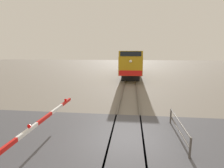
# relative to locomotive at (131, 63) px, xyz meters

# --- Properties ---
(ground_plane) EXTENTS (160.00, 160.00, 0.00)m
(ground_plane) POSITION_rel_locomotive_xyz_m (0.00, -22.64, -2.06)
(ground_plane) COLOR slate
(rail_track_left) EXTENTS (0.08, 80.00, 0.15)m
(rail_track_left) POSITION_rel_locomotive_xyz_m (-0.72, -22.64, -1.98)
(rail_track_left) COLOR #59544C
(rail_track_left) RESTS_ON ground_plane
(rail_track_right) EXTENTS (0.08, 80.00, 0.15)m
(rail_track_right) POSITION_rel_locomotive_xyz_m (0.72, -22.64, -1.98)
(rail_track_right) COLOR #59544C
(rail_track_right) RESTS_ON ground_plane
(road_surface) EXTENTS (36.00, 6.24, 0.15)m
(road_surface) POSITION_rel_locomotive_xyz_m (0.00, -22.64, -1.98)
(road_surface) COLOR #47474C
(road_surface) RESTS_ON ground_plane
(locomotive) EXTENTS (2.90, 18.26, 4.03)m
(locomotive) POSITION_rel_locomotive_xyz_m (0.00, 0.00, 0.00)
(locomotive) COLOR black
(locomotive) RESTS_ON ground_plane
(crossing_gate) EXTENTS (0.36, 6.86, 1.34)m
(crossing_gate) POSITION_rel_locomotive_xyz_m (-3.48, -25.19, -1.21)
(crossing_gate) COLOR silver
(crossing_gate) RESTS_ON ground_plane
(guard_railing) EXTENTS (0.08, 3.25, 0.95)m
(guard_railing) POSITION_rel_locomotive_xyz_m (2.28, -22.06, -1.43)
(guard_railing) COLOR #4C4742
(guard_railing) RESTS_ON ground_plane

